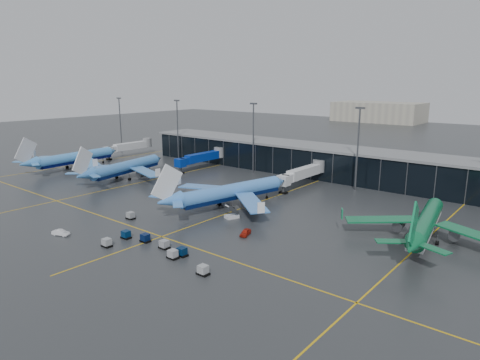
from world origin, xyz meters
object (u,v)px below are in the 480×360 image
Objects in this scene: airliner_aer_lingus at (427,212)px; baggage_carts at (152,243)px; service_van_white at (61,233)px; service_van_red at (245,232)px; airliner_klm_west at (75,151)px; mobile_airstair at (232,215)px; airliner_arkefly at (126,160)px; airliner_klm_near at (232,183)px.

baggage_carts is at bearing -145.46° from airliner_aer_lingus.
airliner_aer_lingus is at bearing -74.21° from service_van_white.
service_van_red is (-31.16, -22.13, -5.40)m from airliner_aer_lingus.
airliner_klm_west is 11.04× the size of service_van_red.
service_van_white is at bearing -39.19° from airliner_klm_west.
airliner_klm_west reaches higher than mobile_airstair.
mobile_airstair reaches higher than baggage_carts.
airliner_arkefly is at bearing 173.90° from airliner_aer_lingus.
airliner_klm_west reaches higher than airliner_arkefly.
airliner_klm_near reaches higher than baggage_carts.
service_van_red is at bearing -72.26° from service_van_white.
service_van_red is at bearing -153.21° from airliner_aer_lingus.
mobile_airstair is at bearing -38.08° from airliner_klm_near.
mobile_airstair is (86.68, -9.04, -5.93)m from airliner_klm_west.
airliner_aer_lingus is 1.05× the size of baggage_carts.
airliner_arkefly is 1.07× the size of airliner_aer_lingus.
service_van_white is (35.61, -43.50, -5.82)m from airliner_arkefly.
airliner_klm_near is 11.39× the size of mobile_airstair.
airliner_klm_near is (80.34, -1.45, -0.09)m from airliner_klm_west.
airliner_klm_near reaches higher than airliner_aer_lingus.
baggage_carts is (86.09, -33.54, -5.94)m from airliner_klm_west.
airliner_klm_near is at bearing 151.08° from mobile_airstair.
baggage_carts is at bearing -27.84° from airliner_klm_west.
airliner_arkefly is at bearing 147.08° from service_van_red.
airliner_aer_lingus is at bearing -9.72° from airliner_arkefly.
baggage_carts is at bearing -89.11° from service_van_white.
service_van_red reaches higher than service_van_white.
mobile_airstair is at bearing -22.73° from airliner_arkefly.
baggage_carts is at bearing -70.18° from mobile_airstair.
baggage_carts is 9.52× the size of service_van_red.
airliner_aer_lingus reaches higher than baggage_carts.
airliner_klm_west is 98.43m from service_van_red.
baggage_carts is at bearing -140.09° from service_van_red.
airliner_arkefly is 66.34m from baggage_carts.
airliner_klm_near reaches higher than service_van_white.
service_van_red is at bearing -27.18° from airliner_arkefly.
airliner_klm_west is at bearing -168.99° from airliner_klm_near.
airliner_klm_west is at bearing -164.75° from mobile_airstair.
airliner_klm_west is at bearing 158.72° from baggage_carts.
airliner_klm_near is 48.22m from airliner_aer_lingus.
mobile_airstair is at bearing 126.24° from service_van_red.
airliner_arkefly is at bearing 17.64° from service_van_white.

